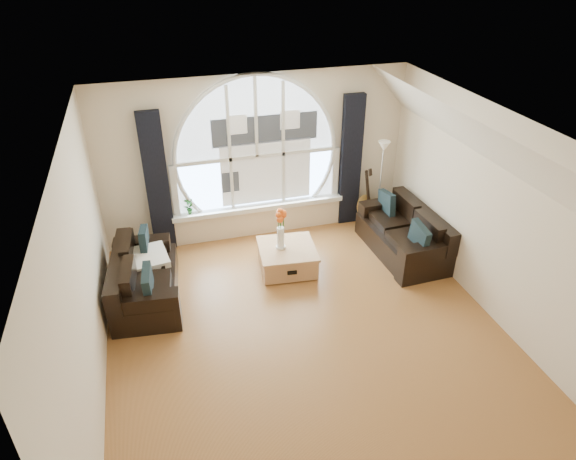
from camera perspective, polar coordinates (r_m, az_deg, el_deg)
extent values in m
cube|color=brown|center=(6.75, 2.16, -11.49)|extent=(5.00, 5.50, 0.01)
cube|color=silver|center=(5.33, 2.72, 10.59)|extent=(5.00, 5.50, 0.01)
cube|color=beige|center=(8.29, -3.57, 8.07)|extent=(5.00, 0.01, 2.70)
cube|color=beige|center=(4.08, 15.47, -22.01)|extent=(5.00, 0.01, 2.70)
cube|color=beige|center=(5.77, -22.02, -5.32)|extent=(0.01, 5.50, 2.70)
cube|color=beige|center=(7.04, 22.14, 1.38)|extent=(0.01, 5.50, 2.70)
cube|color=silver|center=(6.46, 21.71, 8.79)|extent=(0.92, 5.50, 0.72)
cube|color=silver|center=(8.16, -3.59, 9.77)|extent=(2.60, 0.06, 2.15)
cube|color=white|center=(8.56, -3.24, 2.63)|extent=(2.90, 0.22, 0.08)
cube|color=white|center=(8.14, -3.54, 9.70)|extent=(2.76, 0.08, 2.15)
cube|color=silver|center=(8.23, -2.50, 9.04)|extent=(1.70, 0.02, 1.50)
cube|color=black|center=(8.10, -14.46, 5.01)|extent=(0.35, 0.12, 2.30)
cube|color=black|center=(8.72, 7.04, 7.63)|extent=(0.35, 0.12, 2.30)
cube|color=black|center=(7.35, -15.78, -4.81)|extent=(0.99, 1.72, 0.73)
cube|color=black|center=(8.26, 12.80, -0.15)|extent=(0.92, 1.73, 0.75)
cube|color=#AE7C52|center=(7.78, -0.09, -3.04)|extent=(0.93, 0.93, 0.42)
cube|color=silver|center=(7.51, -15.50, -3.02)|extent=(0.62, 0.62, 0.10)
cube|color=white|center=(7.49, -0.85, 0.52)|extent=(0.24, 0.24, 0.70)
cube|color=#B2B2B2|center=(8.71, 10.26, 4.81)|extent=(0.24, 0.24, 1.60)
cube|color=brown|center=(9.02, 8.67, 3.97)|extent=(0.42, 0.36, 1.06)
imported|color=#1E6023|center=(8.33, -11.05, 2.68)|extent=(0.18, 0.16, 0.29)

